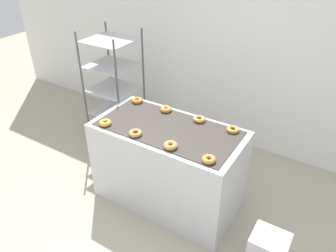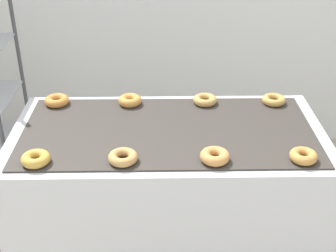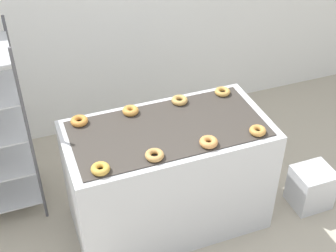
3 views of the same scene
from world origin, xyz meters
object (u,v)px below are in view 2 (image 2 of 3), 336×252
(donut_near_left, at_px, (36,159))
(donut_far_midright, at_px, (205,100))
(donut_near_midleft, at_px, (123,157))
(fryer_machine, at_px, (168,207))
(donut_near_right, at_px, (303,156))
(donut_near_midright, at_px, (215,156))
(donut_far_midleft, at_px, (130,100))
(donut_far_left, at_px, (57,101))
(donut_far_right, at_px, (274,100))

(donut_near_left, height_order, donut_far_midright, donut_near_left)
(donut_near_midleft, height_order, donut_far_midright, same)
(fryer_machine, xyz_separation_m, donut_near_midleft, (-0.19, -0.27, 0.49))
(donut_near_left, relative_size, donut_near_right, 1.04)
(fryer_machine, height_order, donut_near_midright, donut_near_midright)
(donut_near_midright, bearing_deg, donut_near_midleft, 179.70)
(donut_near_left, height_order, donut_near_midright, donut_near_midright)
(fryer_machine, xyz_separation_m, donut_near_left, (-0.56, -0.27, 0.49))
(donut_near_midleft, bearing_deg, donut_near_left, -178.84)
(donut_near_midleft, height_order, donut_near_midright, donut_near_midright)
(donut_near_right, height_order, donut_far_midleft, donut_far_midleft)
(fryer_machine, bearing_deg, donut_near_left, -153.82)
(donut_near_midright, bearing_deg, fryer_machine, 125.56)
(donut_near_left, distance_m, donut_far_midright, 0.94)
(donut_near_midleft, relative_size, donut_near_midright, 1.00)
(donut_far_left, bearing_deg, fryer_machine, -25.92)
(donut_near_midright, xyz_separation_m, donut_far_left, (-0.77, 0.55, -0.00))
(donut_near_midright, bearing_deg, donut_far_midright, 89.41)
(donut_near_midright, distance_m, donut_far_midleft, 0.67)
(donut_far_left, distance_m, donut_far_right, 1.14)
(donut_near_midright, height_order, donut_far_midright, donut_near_midright)
(donut_near_left, distance_m, donut_near_midright, 0.75)
(donut_near_midright, height_order, donut_far_left, donut_near_midright)
(donut_far_left, relative_size, donut_far_midleft, 1.04)
(donut_near_right, bearing_deg, donut_far_midleft, 144.46)
(fryer_machine, distance_m, donut_near_right, 0.80)
(donut_far_midright, bearing_deg, donut_far_left, 179.83)
(donut_near_midleft, height_order, donut_far_right, donut_near_midleft)
(fryer_machine, xyz_separation_m, donut_far_midright, (0.20, 0.28, 0.49))
(donut_near_midleft, bearing_deg, donut_near_midright, -0.30)
(donut_near_midleft, distance_m, donut_near_right, 0.76)
(fryer_machine, height_order, donut_far_right, donut_far_right)
(donut_far_midleft, distance_m, donut_far_right, 0.75)
(donut_far_left, distance_m, donut_far_midleft, 0.38)
(donut_near_left, bearing_deg, donut_far_left, 91.87)
(fryer_machine, height_order, donut_near_midleft, donut_near_midleft)
(donut_near_left, relative_size, donut_far_right, 1.00)
(donut_near_midleft, distance_m, donut_near_midright, 0.39)
(donut_near_right, xyz_separation_m, donut_far_midright, (-0.37, 0.55, -0.00))
(donut_near_right, bearing_deg, donut_far_midright, 123.91)
(donut_near_left, bearing_deg, donut_near_midleft, 1.16)
(donut_far_right, bearing_deg, donut_near_right, -89.14)
(fryer_machine, xyz_separation_m, donut_near_midright, (0.19, -0.27, 0.49))
(donut_far_midleft, xyz_separation_m, donut_far_right, (0.75, 0.00, -0.00))
(donut_near_midright, height_order, donut_near_right, donut_near_midright)
(fryer_machine, bearing_deg, donut_far_left, 154.08)
(donut_far_right, bearing_deg, donut_far_left, 179.67)
(donut_near_midright, relative_size, donut_near_right, 1.07)
(donut_far_left, height_order, donut_far_midleft, donut_far_midleft)
(donut_near_left, bearing_deg, donut_far_right, 26.13)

